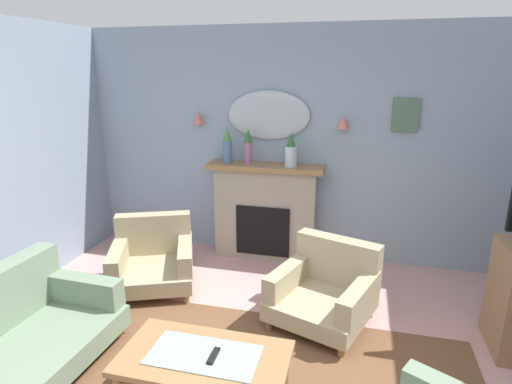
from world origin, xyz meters
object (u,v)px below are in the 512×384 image
armchair_in_corner (326,288)px  framed_picture (406,115)px  wall_sconce_right (343,122)px  coffee_table (204,363)px  wall_mirror (269,115)px  tv_remote (214,356)px  armchair_by_coffee_table (153,258)px  mantel_vase_centre (248,144)px  mantel_vase_right (227,145)px  fireplace (265,212)px  mantel_vase_left (291,152)px  wall_sconce_left (198,118)px

armchair_in_corner → framed_picture: bearing=63.5°
wall_sconce_right → coffee_table: wall_sconce_right is taller
wall_mirror → tv_remote: (0.23, -2.63, -1.26)m
framed_picture → armchair_by_coffee_table: 3.09m
wall_sconce_right → coffee_table: bearing=-104.9°
mantel_vase_centre → coffee_table: (0.37, -2.45, -1.01)m
wall_mirror → tv_remote: wall_mirror is taller
coffee_table → armchair_by_coffee_table: 1.90m
mantel_vase_right → wall_sconce_right: size_ratio=3.02×
mantel_vase_centre → armchair_by_coffee_table: bearing=-130.0°
armchair_by_coffee_table → fireplace: bearing=44.4°
mantel_vase_left → wall_sconce_right: 0.65m
mantel_vase_left → wall_sconce_right: (0.55, 0.12, 0.33)m
fireplace → mantel_vase_centre: (-0.20, -0.03, 0.82)m
mantel_vase_left → armchair_by_coffee_table: size_ratio=0.36×
armchair_by_coffee_table → framed_picture: bearing=24.3°
mantel_vase_left → tv_remote: 2.61m
armchair_by_coffee_table → wall_mirror: bearing=48.3°
wall_sconce_left → mantel_vase_left: bearing=-6.0°
wall_sconce_left → mantel_vase_centre: bearing=-10.5°
mantel_vase_right → mantel_vase_left: (0.75, -0.00, -0.04)m
fireplace → mantel_vase_left: (0.30, -0.03, 0.76)m
mantel_vase_centre → mantel_vase_left: (0.50, 0.00, -0.06)m
armchair_in_corner → armchair_by_coffee_table: same height
mantel_vase_left → wall_sconce_right: bearing=12.3°
fireplace → wall_sconce_left: wall_sconce_left is taller
mantel_vase_right → wall_sconce_left: 0.51m
tv_remote → coffee_table: bearing=173.6°
fireplace → wall_mirror: size_ratio=1.42×
armchair_in_corner → armchair_by_coffee_table: size_ratio=0.98×
mantel_vase_left → framed_picture: (1.20, 0.18, 0.42)m
wall_mirror → wall_sconce_left: bearing=-176.6°
fireplace → mantel_vase_left: size_ratio=3.51×
framed_picture → tv_remote: 3.20m
wall_mirror → mantel_vase_left: bearing=-29.5°
framed_picture → mantel_vase_right: bearing=-174.7°
coffee_table → armchair_in_corner: (0.68, 1.31, -0.08)m
armchair_in_corner → wall_sconce_right: bearing=89.6°
mantel_vase_centre → armchair_in_corner: 1.89m
fireplace → coffee_table: bearing=-86.2°
wall_sconce_right → framed_picture: size_ratio=0.39×
mantel_vase_right → coffee_table: mantel_vase_right is taller
fireplace → framed_picture: 1.91m
mantel_vase_right → mantel_vase_centre: bearing=-0.0°
coffee_table → armchair_in_corner: bearing=62.7°
armchair_in_corner → armchair_by_coffee_table: 1.84m
mantel_vase_right → armchair_by_coffee_table: bearing=-119.8°
wall_sconce_left → wall_sconce_right: bearing=0.0°
mantel_vase_left → wall_mirror: wall_mirror is taller
coffee_table → armchair_by_coffee_table: armchair_by_coffee_table is taller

